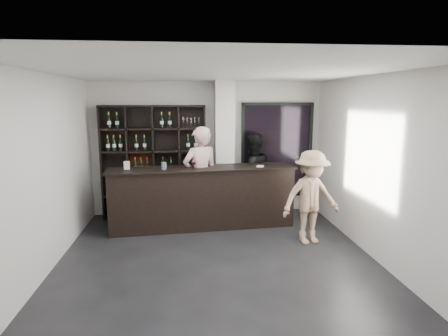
{
  "coord_description": "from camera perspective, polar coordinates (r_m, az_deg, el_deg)",
  "views": [
    {
      "loc": [
        -0.45,
        -5.44,
        2.51
      ],
      "look_at": [
        0.2,
        1.1,
        1.31
      ],
      "focal_mm": 30.0,
      "sensor_mm": 36.0,
      "label": 1
    }
  ],
  "objects": [
    {
      "name": "glass_panel",
      "position": [
        8.44,
        8.04,
        2.72
      ],
      "size": [
        1.6,
        0.08,
        2.1
      ],
      "color": "black",
      "rests_on": "floor"
    },
    {
      "name": "card_stand",
      "position": [
        7.33,
        -14.59,
        0.39
      ],
      "size": [
        0.11,
        0.06,
        0.15
      ],
      "primitive_type": "cube",
      "rotation": [
        0.0,
        0.0,
        -0.06
      ],
      "color": "white",
      "rests_on": "tasting_counter"
    },
    {
      "name": "wine_shelf",
      "position": [
        8.14,
        -10.58,
        0.94
      ],
      "size": [
        2.2,
        0.35,
        2.4
      ],
      "primitive_type": null,
      "color": "black",
      "rests_on": "floor"
    },
    {
      "name": "structural_column",
      "position": [
        8.02,
        0.05,
        2.78
      ],
      "size": [
        0.4,
        0.4,
        2.9
      ],
      "primitive_type": "cube",
      "color": "silver",
      "rests_on": "floor"
    },
    {
      "name": "customer",
      "position": [
        6.72,
        13.11,
        -4.39
      ],
      "size": [
        1.17,
        0.8,
        1.66
      ],
      "primitive_type": "imported",
      "rotation": [
        0.0,
        0.0,
        0.19
      ],
      "color": "#9D7D62",
      "rests_on": "floor"
    },
    {
      "name": "floor",
      "position": [
        6.01,
        -0.91,
        -14.38
      ],
      "size": [
        5.0,
        5.5,
        0.01
      ],
      "primitive_type": "cube",
      "color": "black",
      "rests_on": "ground"
    },
    {
      "name": "taster_pink",
      "position": [
        7.45,
        -3.59,
        -1.35
      ],
      "size": [
        0.86,
        0.73,
        2.0
      ],
      "primitive_type": "imported",
      "rotation": [
        0.0,
        0.0,
        3.54
      ],
      "color": "#CC9A9B",
      "rests_on": "floor"
    },
    {
      "name": "tasting_counter",
      "position": [
        7.44,
        -3.31,
        -4.48
      ],
      "size": [
        3.65,
        0.75,
        1.2
      ],
      "rotation": [
        0.0,
        0.0,
        0.08
      ],
      "color": "black",
      "rests_on": "floor"
    },
    {
      "name": "wine_glass",
      "position": [
        7.15,
        -4.59,
        0.64
      ],
      "size": [
        0.11,
        0.11,
        0.2
      ],
      "primitive_type": null,
      "rotation": [
        0.0,
        0.0,
        -0.35
      ],
      "color": "white",
      "rests_on": "tasting_counter"
    },
    {
      "name": "taster_black",
      "position": [
        8.12,
        4.32,
        -1.02
      ],
      "size": [
        1.06,
        0.94,
        1.82
      ],
      "primitive_type": "imported",
      "rotation": [
        0.0,
        0.0,
        3.48
      ],
      "color": "black",
      "rests_on": "floor"
    },
    {
      "name": "napkin_stack",
      "position": [
        7.42,
        5.53,
        0.27
      ],
      "size": [
        0.16,
        0.16,
        0.02
      ],
      "primitive_type": "cube",
      "rotation": [
        0.0,
        0.0,
        -0.38
      ],
      "color": "white",
      "rests_on": "tasting_counter"
    },
    {
      "name": "spit_cup",
      "position": [
        7.2,
        -9.14,
        0.33
      ],
      "size": [
        0.1,
        0.1,
        0.13
      ],
      "primitive_type": "cylinder",
      "rotation": [
        0.0,
        0.0,
        0.01
      ],
      "color": "#A2B0C4",
      "rests_on": "tasting_counter"
    }
  ]
}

